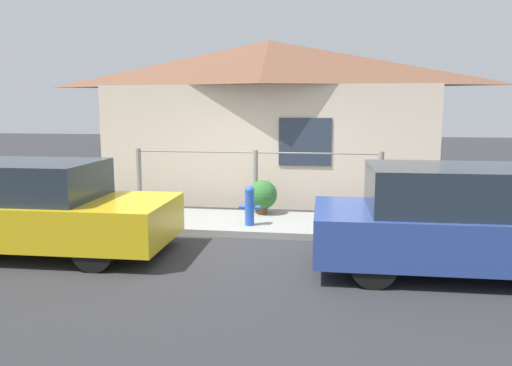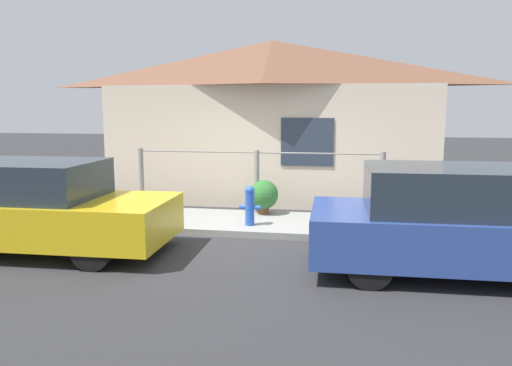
# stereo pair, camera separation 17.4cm
# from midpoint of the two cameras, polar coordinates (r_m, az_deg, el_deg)

# --- Properties ---
(ground_plane) EXTENTS (60.00, 60.00, 0.00)m
(ground_plane) POSITION_cam_midpoint_polar(r_m,az_deg,el_deg) (8.43, -2.33, -6.33)
(ground_plane) COLOR #2D2D30
(sidewalk) EXTENTS (24.00, 1.73, 0.12)m
(sidewalk) POSITION_cam_midpoint_polar(r_m,az_deg,el_deg) (9.24, -1.30, -4.61)
(sidewalk) COLOR gray
(sidewalk) RESTS_ON ground_plane
(house) EXTENTS (7.70, 2.23, 3.68)m
(house) POSITION_cam_midpoint_polar(r_m,az_deg,el_deg) (11.59, 0.97, 12.47)
(house) COLOR beige
(house) RESTS_ON ground_plane
(fence) EXTENTS (4.90, 0.10, 1.24)m
(fence) POSITION_cam_midpoint_polar(r_m,az_deg,el_deg) (9.79, -0.58, 0.54)
(fence) COLOR gray
(fence) RESTS_ON sidewalk
(car_left) EXTENTS (4.26, 1.79, 1.38)m
(car_left) POSITION_cam_midpoint_polar(r_m,az_deg,el_deg) (8.28, -25.08, -2.59)
(car_left) COLOR gold
(car_left) RESTS_ON ground_plane
(car_right) EXTENTS (3.90, 1.79, 1.42)m
(car_right) POSITION_cam_midpoint_polar(r_m,az_deg,el_deg) (7.07, 21.49, -4.10)
(car_right) COLOR #2D4793
(car_right) RESTS_ON ground_plane
(fire_hydrant) EXTENTS (0.38, 0.17, 0.70)m
(fire_hydrant) POSITION_cam_midpoint_polar(r_m,az_deg,el_deg) (8.76, -1.31, -2.49)
(fire_hydrant) COLOR blue
(fire_hydrant) RESTS_ON sidewalk
(potted_plant_near_hydrant) EXTENTS (0.57, 0.57, 0.66)m
(potted_plant_near_hydrant) POSITION_cam_midpoint_polar(r_m,az_deg,el_deg) (9.69, 0.23, -1.39)
(potted_plant_near_hydrant) COLOR brown
(potted_plant_near_hydrant) RESTS_ON sidewalk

